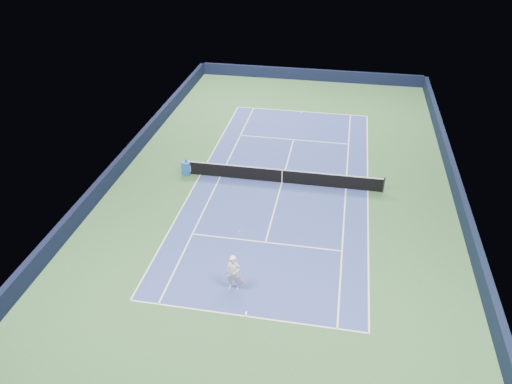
# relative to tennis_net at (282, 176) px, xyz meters

# --- Properties ---
(ground) EXTENTS (40.00, 40.00, 0.00)m
(ground) POSITION_rel_tennis_net_xyz_m (0.00, 0.00, -0.50)
(ground) COLOR #2F552E
(ground) RESTS_ON ground
(wall_far) EXTENTS (22.00, 0.35, 1.10)m
(wall_far) POSITION_rel_tennis_net_xyz_m (0.00, 19.82, 0.05)
(wall_far) COLOR black
(wall_far) RESTS_ON ground
(wall_right) EXTENTS (0.35, 40.00, 1.10)m
(wall_right) POSITION_rel_tennis_net_xyz_m (10.82, 0.00, 0.05)
(wall_right) COLOR black
(wall_right) RESTS_ON ground
(wall_left) EXTENTS (0.35, 40.00, 1.10)m
(wall_left) POSITION_rel_tennis_net_xyz_m (-10.82, 0.00, 0.05)
(wall_left) COLOR black
(wall_left) RESTS_ON ground
(court_surface) EXTENTS (10.97, 23.77, 0.01)m
(court_surface) POSITION_rel_tennis_net_xyz_m (0.00, 0.00, -0.50)
(court_surface) COLOR navy
(court_surface) RESTS_ON ground
(baseline_far) EXTENTS (10.97, 0.08, 0.00)m
(baseline_far) POSITION_rel_tennis_net_xyz_m (0.00, 11.88, -0.50)
(baseline_far) COLOR white
(baseline_far) RESTS_ON ground
(baseline_near) EXTENTS (10.97, 0.08, 0.00)m
(baseline_near) POSITION_rel_tennis_net_xyz_m (0.00, -11.88, -0.50)
(baseline_near) COLOR white
(baseline_near) RESTS_ON ground
(sideline_doubles_right) EXTENTS (0.08, 23.77, 0.00)m
(sideline_doubles_right) POSITION_rel_tennis_net_xyz_m (5.49, 0.00, -0.50)
(sideline_doubles_right) COLOR white
(sideline_doubles_right) RESTS_ON ground
(sideline_doubles_left) EXTENTS (0.08, 23.77, 0.00)m
(sideline_doubles_left) POSITION_rel_tennis_net_xyz_m (-5.49, 0.00, -0.50)
(sideline_doubles_left) COLOR white
(sideline_doubles_left) RESTS_ON ground
(sideline_singles_right) EXTENTS (0.08, 23.77, 0.00)m
(sideline_singles_right) POSITION_rel_tennis_net_xyz_m (4.12, 0.00, -0.50)
(sideline_singles_right) COLOR white
(sideline_singles_right) RESTS_ON ground
(sideline_singles_left) EXTENTS (0.08, 23.77, 0.00)m
(sideline_singles_left) POSITION_rel_tennis_net_xyz_m (-4.12, 0.00, -0.50)
(sideline_singles_left) COLOR white
(sideline_singles_left) RESTS_ON ground
(service_line_far) EXTENTS (8.23, 0.08, 0.00)m
(service_line_far) POSITION_rel_tennis_net_xyz_m (0.00, 6.40, -0.50)
(service_line_far) COLOR white
(service_line_far) RESTS_ON ground
(service_line_near) EXTENTS (8.23, 0.08, 0.00)m
(service_line_near) POSITION_rel_tennis_net_xyz_m (0.00, -6.40, -0.50)
(service_line_near) COLOR white
(service_line_near) RESTS_ON ground
(center_service_line) EXTENTS (0.08, 12.80, 0.00)m
(center_service_line) POSITION_rel_tennis_net_xyz_m (0.00, 0.00, -0.50)
(center_service_line) COLOR white
(center_service_line) RESTS_ON ground
(center_mark_far) EXTENTS (0.08, 0.30, 0.00)m
(center_mark_far) POSITION_rel_tennis_net_xyz_m (0.00, 11.73, -0.50)
(center_mark_far) COLOR white
(center_mark_far) RESTS_ON ground
(center_mark_near) EXTENTS (0.08, 0.30, 0.00)m
(center_mark_near) POSITION_rel_tennis_net_xyz_m (0.00, -11.73, -0.50)
(center_mark_near) COLOR white
(center_mark_near) RESTS_ON ground
(tennis_net) EXTENTS (12.90, 0.10, 1.07)m
(tennis_net) POSITION_rel_tennis_net_xyz_m (0.00, 0.00, 0.00)
(tennis_net) COLOR black
(tennis_net) RESTS_ON ground
(sponsor_cube) EXTENTS (0.60, 0.56, 0.89)m
(sponsor_cube) POSITION_rel_tennis_net_xyz_m (-6.40, -0.01, -0.06)
(sponsor_cube) COLOR blue
(sponsor_cube) RESTS_ON ground
(tennis_player) EXTENTS (0.86, 1.30, 2.69)m
(tennis_player) POSITION_rel_tennis_net_xyz_m (-0.90, -10.18, 0.45)
(tennis_player) COLOR white
(tennis_player) RESTS_ON ground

